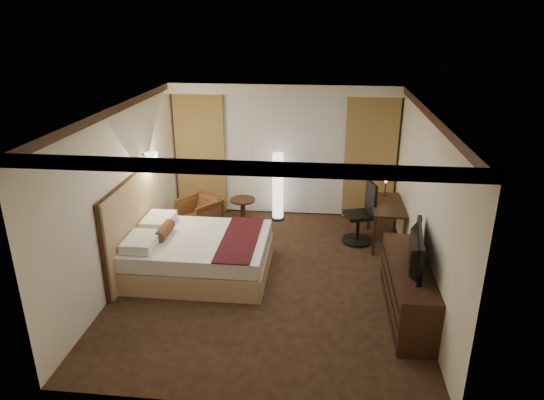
# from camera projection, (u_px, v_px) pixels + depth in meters

# --- Properties ---
(floor) EXTENTS (4.50, 5.50, 0.01)m
(floor) POSITION_uv_depth(u_px,v_px,m) (269.00, 276.00, 7.71)
(floor) COLOR black
(floor) RESTS_ON ground
(ceiling) EXTENTS (4.50, 5.50, 0.01)m
(ceiling) POSITION_uv_depth(u_px,v_px,m) (269.00, 106.00, 6.74)
(ceiling) COLOR white
(ceiling) RESTS_ON back_wall
(back_wall) EXTENTS (4.50, 0.02, 2.70)m
(back_wall) POSITION_uv_depth(u_px,v_px,m) (284.00, 149.00, 9.78)
(back_wall) COLOR silver
(back_wall) RESTS_ON floor
(left_wall) EXTENTS (0.02, 5.50, 2.70)m
(left_wall) POSITION_uv_depth(u_px,v_px,m) (124.00, 192.00, 7.45)
(left_wall) COLOR silver
(left_wall) RESTS_ON floor
(right_wall) EXTENTS (0.02, 5.50, 2.70)m
(right_wall) POSITION_uv_depth(u_px,v_px,m) (424.00, 203.00, 7.00)
(right_wall) COLOR silver
(right_wall) RESTS_ON floor
(crown_molding) EXTENTS (4.50, 5.50, 0.12)m
(crown_molding) POSITION_uv_depth(u_px,v_px,m) (269.00, 111.00, 6.76)
(crown_molding) COLOR black
(crown_molding) RESTS_ON ceiling
(soffit) EXTENTS (4.50, 0.50, 0.20)m
(soffit) POSITION_uv_depth(u_px,v_px,m) (284.00, 88.00, 9.10)
(soffit) COLOR white
(soffit) RESTS_ON ceiling
(curtain_sheer) EXTENTS (2.48, 0.04, 2.45)m
(curtain_sheer) POSITION_uv_depth(u_px,v_px,m) (284.00, 155.00, 9.74)
(curtain_sheer) COLOR silver
(curtain_sheer) RESTS_ON back_wall
(curtain_left_drape) EXTENTS (1.00, 0.14, 2.45)m
(curtain_left_drape) POSITION_uv_depth(u_px,v_px,m) (201.00, 154.00, 9.85)
(curtain_left_drape) COLOR #A2824A
(curtain_left_drape) RESTS_ON back_wall
(curtain_right_drape) EXTENTS (1.00, 0.14, 2.45)m
(curtain_right_drape) POSITION_uv_depth(u_px,v_px,m) (370.00, 159.00, 9.51)
(curtain_right_drape) COLOR #A2824A
(curtain_right_drape) RESTS_ON back_wall
(wall_sconce) EXTENTS (0.24, 0.24, 0.24)m
(wall_sconce) POSITION_uv_depth(u_px,v_px,m) (152.00, 159.00, 8.14)
(wall_sconce) COLOR white
(wall_sconce) RESTS_ON left_wall
(bed) EXTENTS (2.16, 1.69, 0.63)m
(bed) POSITION_uv_depth(u_px,v_px,m) (200.00, 254.00, 7.73)
(bed) COLOR white
(bed) RESTS_ON floor
(headboard) EXTENTS (0.12, 1.99, 1.50)m
(headboard) POSITION_uv_depth(u_px,v_px,m) (132.00, 227.00, 7.68)
(headboard) COLOR tan
(headboard) RESTS_ON floor
(armchair) EXTENTS (0.93, 0.92, 0.70)m
(armchair) POSITION_uv_depth(u_px,v_px,m) (199.00, 213.00, 9.27)
(armchair) COLOR #513218
(armchair) RESTS_ON floor
(side_table) EXTENTS (0.49, 0.49, 0.54)m
(side_table) POSITION_uv_depth(u_px,v_px,m) (243.00, 212.00, 9.52)
(side_table) COLOR black
(side_table) RESTS_ON floor
(floor_lamp) EXTENTS (0.29, 0.29, 1.39)m
(floor_lamp) POSITION_uv_depth(u_px,v_px,m) (278.00, 186.00, 9.64)
(floor_lamp) COLOR white
(floor_lamp) RESTS_ON floor
(desk) EXTENTS (0.55, 1.19, 0.75)m
(desk) POSITION_uv_depth(u_px,v_px,m) (386.00, 223.00, 8.74)
(desk) COLOR black
(desk) RESTS_ON floor
(desk_lamp) EXTENTS (0.18, 0.18, 0.34)m
(desk_lamp) POSITION_uv_depth(u_px,v_px,m) (385.00, 186.00, 8.96)
(desk_lamp) COLOR #FFD899
(desk_lamp) RESTS_ON desk
(office_chair) EXTENTS (0.69, 0.69, 1.14)m
(office_chair) POSITION_uv_depth(u_px,v_px,m) (359.00, 213.00, 8.68)
(office_chair) COLOR black
(office_chair) RESTS_ON floor
(dresser) EXTENTS (0.50, 1.96, 0.76)m
(dresser) POSITION_uv_depth(u_px,v_px,m) (408.00, 289.00, 6.63)
(dresser) COLOR black
(dresser) RESTS_ON floor
(television) EXTENTS (0.81, 1.23, 0.15)m
(television) POSITION_uv_depth(u_px,v_px,m) (411.00, 242.00, 6.38)
(television) COLOR black
(television) RESTS_ON dresser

